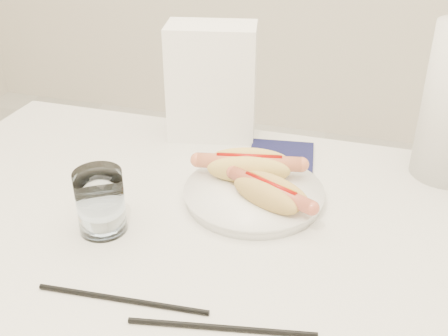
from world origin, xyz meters
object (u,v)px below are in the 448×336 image
(water_glass, at_px, (101,202))
(table, at_px, (205,257))
(napkin_box, at_px, (212,82))
(hotdog_left, at_px, (249,166))
(hotdog_right, at_px, (270,193))
(plate, at_px, (254,196))

(water_glass, bearing_deg, table, 16.82)
(water_glass, xyz_separation_m, napkin_box, (0.06, 0.40, 0.07))
(hotdog_left, bearing_deg, table, -114.82)
(table, bearing_deg, hotdog_right, 39.94)
(plate, xyz_separation_m, napkin_box, (-0.16, 0.24, 0.11))
(plate, distance_m, napkin_box, 0.31)
(hotdog_left, bearing_deg, napkin_box, 113.15)
(hotdog_right, height_order, water_glass, water_glass)
(hotdog_left, xyz_separation_m, hotdog_right, (0.06, -0.08, -0.00))
(plate, distance_m, hotdog_right, 0.06)
(plate, distance_m, water_glass, 0.27)
(plate, relative_size, hotdog_right, 1.48)
(table, bearing_deg, water_glass, -163.18)
(table, distance_m, hotdog_right, 0.16)
(table, bearing_deg, plate, 62.87)
(table, bearing_deg, hotdog_left, 76.82)
(table, xyz_separation_m, napkin_box, (-0.10, 0.35, 0.18))
(hotdog_left, height_order, napkin_box, napkin_box)
(table, relative_size, hotdog_left, 6.21)
(plate, relative_size, hotdog_left, 1.26)
(hotdog_right, bearing_deg, hotdog_left, 152.83)
(napkin_box, bearing_deg, hotdog_left, -67.10)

